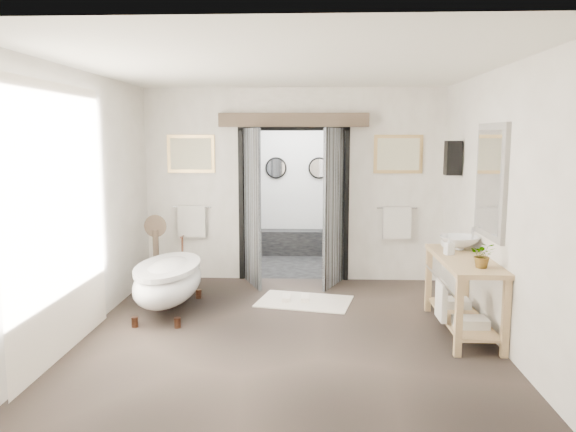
# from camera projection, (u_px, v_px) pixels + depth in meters

# --- Properties ---
(ground_plane) EXTENTS (5.00, 5.00, 0.00)m
(ground_plane) POSITION_uv_depth(u_px,v_px,m) (286.00, 335.00, 6.20)
(ground_plane) COLOR #4D3F37
(room_shell) EXTENTS (4.52, 5.02, 2.91)m
(room_shell) POSITION_uv_depth(u_px,v_px,m) (281.00, 168.00, 5.81)
(room_shell) COLOR white
(room_shell) RESTS_ON ground_plane
(shower_room) EXTENTS (2.22, 2.01, 2.51)m
(shower_room) POSITION_uv_depth(u_px,v_px,m) (297.00, 208.00, 10.02)
(shower_room) COLOR black
(shower_room) RESTS_ON ground_plane
(back_wall_dressing) EXTENTS (3.82, 0.78, 2.52)m
(back_wall_dressing) POSITION_uv_depth(u_px,v_px,m) (293.00, 179.00, 8.27)
(back_wall_dressing) COLOR black
(back_wall_dressing) RESTS_ON ground_plane
(clawfoot_tub) EXTENTS (0.76, 1.69, 0.83)m
(clawfoot_tub) POSITION_uv_depth(u_px,v_px,m) (169.00, 280.00, 6.99)
(clawfoot_tub) COLOR #412418
(clawfoot_tub) RESTS_ON ground_plane
(vanity) EXTENTS (0.57, 1.60, 0.85)m
(vanity) POSITION_uv_depth(u_px,v_px,m) (461.00, 288.00, 6.25)
(vanity) COLOR tan
(vanity) RESTS_ON ground_plane
(pedestal_mirror) EXTENTS (0.32, 0.21, 1.08)m
(pedestal_mirror) POSITION_uv_depth(u_px,v_px,m) (156.00, 258.00, 7.99)
(pedestal_mirror) COLOR #4E4132
(pedestal_mirror) RESTS_ON ground_plane
(rug) EXTENTS (1.34, 1.03, 0.01)m
(rug) POSITION_uv_depth(u_px,v_px,m) (304.00, 301.00, 7.46)
(rug) COLOR silver
(rug) RESTS_ON ground_plane
(slippers) EXTENTS (0.36, 0.28, 0.05)m
(slippers) POSITION_uv_depth(u_px,v_px,m) (296.00, 298.00, 7.51)
(slippers) COLOR silver
(slippers) RESTS_ON rug
(basin) EXTENTS (0.62, 0.62, 0.16)m
(basin) POSITION_uv_depth(u_px,v_px,m) (460.00, 243.00, 6.63)
(basin) COLOR white
(basin) RESTS_ON vanity
(plant) EXTENTS (0.29, 0.26, 0.27)m
(plant) POSITION_uv_depth(u_px,v_px,m) (483.00, 255.00, 5.71)
(plant) COLOR gray
(plant) RESTS_ON vanity
(soap_bottle_a) EXTENTS (0.11, 0.12, 0.20)m
(soap_bottle_a) POSITION_uv_depth(u_px,v_px,m) (449.00, 246.00, 6.35)
(soap_bottle_a) COLOR gray
(soap_bottle_a) RESTS_ON vanity
(soap_bottle_b) EXTENTS (0.14, 0.14, 0.17)m
(soap_bottle_b) POSITION_uv_depth(u_px,v_px,m) (446.00, 241.00, 6.77)
(soap_bottle_b) COLOR gray
(soap_bottle_b) RESTS_ON vanity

